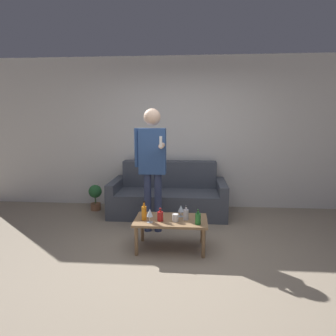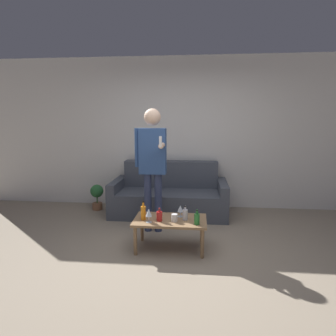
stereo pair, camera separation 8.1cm
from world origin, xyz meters
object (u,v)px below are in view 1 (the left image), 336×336
at_px(couch, 168,196).
at_px(coffee_table, 171,223).
at_px(person_standing_front, 152,158).
at_px(bottle_orange, 160,216).

bearing_deg(couch, coffee_table, -84.23).
height_order(couch, person_standing_front, person_standing_front).
distance_m(couch, bottle_orange, 1.54).
relative_size(bottle_orange, person_standing_front, 0.09).
xyz_separation_m(couch, person_standing_front, (-0.16, -0.88, 0.76)).
relative_size(couch, coffee_table, 2.16).
bearing_deg(coffee_table, bottle_orange, -146.75).
bearing_deg(coffee_table, person_standing_front, 117.89).
bearing_deg(coffee_table, couch, 95.77).
relative_size(coffee_table, person_standing_front, 0.51).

